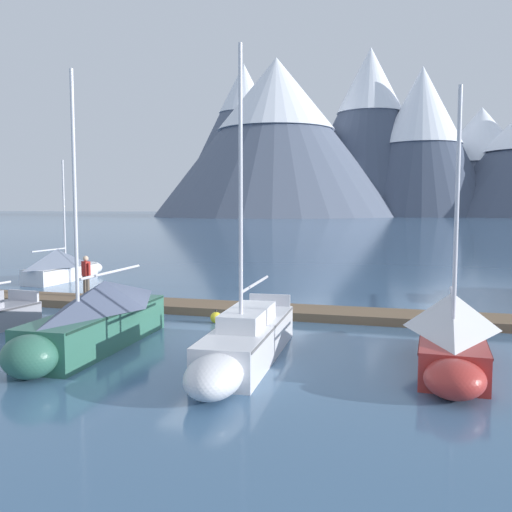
# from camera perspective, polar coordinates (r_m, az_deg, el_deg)

# --- Properties ---
(ground_plane) EXTENTS (700.00, 700.00, 0.00)m
(ground_plane) POSITION_cam_1_polar(r_m,az_deg,el_deg) (17.68, -5.00, -8.15)
(ground_plane) COLOR #426689
(mountain_west_summit) EXTENTS (64.62, 64.62, 65.85)m
(mountain_west_summit) POSITION_cam_1_polar(r_m,az_deg,el_deg) (254.75, -1.22, 11.77)
(mountain_west_summit) COLOR slate
(mountain_west_summit) RESTS_ON ground
(mountain_central_massif) EXTENTS (94.92, 94.92, 60.93)m
(mountain_central_massif) POSITION_cam_1_polar(r_m,az_deg,el_deg) (224.75, 2.04, 12.24)
(mountain_central_massif) COLOR slate
(mountain_central_massif) RESTS_ON ground
(mountain_shoulder_ridge) EXTENTS (66.54, 66.54, 68.21)m
(mountain_shoulder_ridge) POSITION_cam_1_polar(r_m,az_deg,el_deg) (241.98, 11.38, 12.42)
(mountain_shoulder_ridge) COLOR #424C60
(mountain_shoulder_ridge) RESTS_ON ground
(mountain_east_summit) EXTENTS (56.77, 56.77, 57.71)m
(mountain_east_summit) POSITION_cam_1_polar(r_m,az_deg,el_deg) (233.41, 16.35, 11.44)
(mountain_east_summit) COLOR #424C60
(mountain_east_summit) RESTS_ON ground
(mountain_rear_spur) EXTENTS (69.12, 69.12, 44.35)m
(mountain_rear_spur) POSITION_cam_1_polar(r_m,az_deg,el_deg) (254.27, 21.71, 9.14)
(mountain_rear_spur) COLOR slate
(mountain_rear_spur) RESTS_ON ground
(dock) EXTENTS (29.95, 2.47, 0.30)m
(dock) POSITION_cam_1_polar(r_m,az_deg,el_deg) (21.38, -1.37, -5.42)
(dock) COLOR brown
(dock) RESTS_ON ground
(sailboat_nearest_berth) EXTENTS (1.91, 5.89, 6.49)m
(sailboat_nearest_berth) POSITION_cam_1_polar(r_m,az_deg,el_deg) (32.24, -18.90, -0.93)
(sailboat_nearest_berth) COLOR white
(sailboat_nearest_berth) RESTS_ON ground
(sailboat_mid_dock_port) EXTENTS (1.92, 6.70, 7.57)m
(sailboat_mid_dock_port) POSITION_cam_1_polar(r_m,az_deg,el_deg) (16.73, -15.91, -5.95)
(sailboat_mid_dock_port) COLOR #336B56
(sailboat_mid_dock_port) RESTS_ON ground
(sailboat_mid_dock_starboard) EXTENTS (1.65, 7.03, 7.91)m
(sailboat_mid_dock_starboard) POSITION_cam_1_polar(r_m,az_deg,el_deg) (14.54, -1.24, -8.68)
(sailboat_mid_dock_starboard) COLOR silver
(sailboat_mid_dock_starboard) RESTS_ON ground
(sailboat_far_berth) EXTENTS (1.94, 6.00, 6.82)m
(sailboat_far_berth) POSITION_cam_1_polar(r_m,az_deg,el_deg) (15.22, 19.14, -7.29)
(sailboat_far_berth) COLOR #B2332D
(sailboat_far_berth) RESTS_ON ground
(person_on_dock) EXTENTS (0.52, 0.38, 1.69)m
(person_on_dock) POSITION_cam_1_polar(r_m,az_deg,el_deg) (24.36, -16.76, -1.69)
(person_on_dock) COLOR brown
(person_on_dock) RESTS_ON dock
(mooring_buoy_channel_marker) EXTENTS (0.39, 0.39, 0.47)m
(mooring_buoy_channel_marker) POSITION_cam_1_polar(r_m,az_deg,el_deg) (19.66, -4.06, -6.20)
(mooring_buoy_channel_marker) COLOR yellow
(mooring_buoy_channel_marker) RESTS_ON ground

